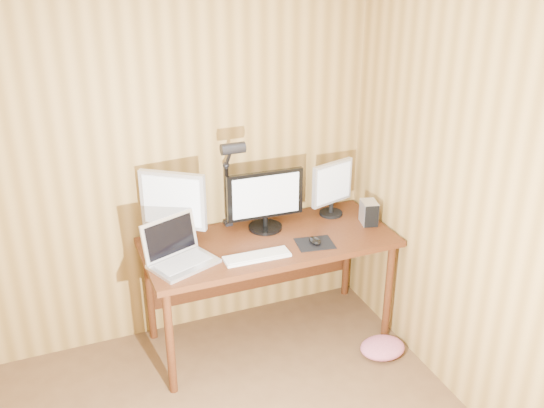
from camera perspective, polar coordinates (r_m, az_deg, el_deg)
room_shell at (r=2.06m, az=-7.87°, el=-15.00°), size 4.00×4.00×4.00m
desk at (r=3.99m, az=-0.66°, el=-4.47°), size 1.60×0.70×0.75m
monitor_center at (r=3.93m, az=-0.64°, el=0.38°), size 0.51×0.22×0.40m
monitor_left at (r=3.78m, az=-9.28°, el=-0.12°), size 0.36×0.28×0.47m
monitor_right at (r=4.15m, az=5.68°, el=1.58°), size 0.33×0.16×0.39m
laptop at (r=3.63m, az=-8.85°, el=-4.51°), size 0.45×0.40×0.27m
keyboard at (r=3.66m, az=-1.43°, el=-4.95°), size 0.41×0.13×0.02m
mousepad at (r=3.83m, az=4.05°, el=-3.72°), size 0.26×0.22×0.00m
mouse at (r=3.82m, az=4.06°, el=-3.45°), size 0.08×0.12×0.04m
hard_drive at (r=4.11m, az=9.11°, el=-0.80°), size 0.13×0.16×0.16m
phone at (r=3.68m, az=-0.52°, el=-4.83°), size 0.09×0.12×0.02m
speaker at (r=4.20m, az=8.97°, el=-0.39°), size 0.05×0.05×0.13m
desk_lamp at (r=3.85m, az=-3.96°, el=3.06°), size 0.15×0.22×0.66m
fabric_pile at (r=4.15m, az=10.36°, el=-13.17°), size 0.36×0.32×0.10m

